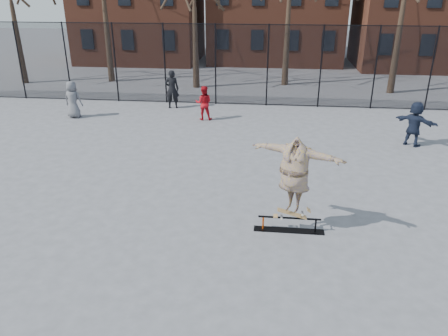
# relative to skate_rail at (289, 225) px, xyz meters

# --- Properties ---
(ground) EXTENTS (100.00, 100.00, 0.00)m
(ground) POSITION_rel_skate_rail_xyz_m (-2.07, -0.77, -0.15)
(ground) COLOR #5C5C61
(skate_rail) EXTENTS (1.78, 0.27, 0.39)m
(skate_rail) POSITION_rel_skate_rail_xyz_m (0.00, 0.00, 0.00)
(skate_rail) COLOR black
(skate_rail) RESTS_ON ground
(skateboard) EXTENTS (0.82, 0.19, 0.10)m
(skateboard) POSITION_rel_skate_rail_xyz_m (0.05, -0.00, 0.29)
(skateboard) COLOR olive
(skateboard) RESTS_ON skate_rail
(skater) EXTENTS (2.42, 1.51, 1.92)m
(skater) POSITION_rel_skate_rail_xyz_m (0.05, 0.00, 1.29)
(skater) COLOR #6C3482
(skater) RESTS_ON skateboard
(bystander_grey) EXTENTS (0.88, 0.62, 1.70)m
(bystander_grey) POSITION_rel_skate_rail_xyz_m (-9.69, 9.08, 0.70)
(bystander_grey) COLOR #5C5D61
(bystander_grey) RESTS_ON ground
(bystander_black) EXTENTS (0.77, 0.58, 1.89)m
(bystander_black) POSITION_rel_skate_rail_xyz_m (-5.52, 11.23, 0.79)
(bystander_black) COLOR black
(bystander_black) RESTS_ON ground
(bystander_red) EXTENTS (0.80, 0.64, 1.55)m
(bystander_red) POSITION_rel_skate_rail_xyz_m (-3.65, 9.41, 0.62)
(bystander_red) COLOR #B30F19
(bystander_red) RESTS_ON ground
(bystander_navy) EXTENTS (1.59, 1.37, 1.73)m
(bystander_navy) POSITION_rel_skate_rail_xyz_m (4.86, 6.91, 0.71)
(bystander_navy) COLOR #1C2438
(bystander_navy) RESTS_ON ground
(fence) EXTENTS (34.03, 0.07, 4.00)m
(fence) POSITION_rel_skate_rail_xyz_m (-2.08, 12.23, 1.90)
(fence) COLOR black
(fence) RESTS_ON ground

